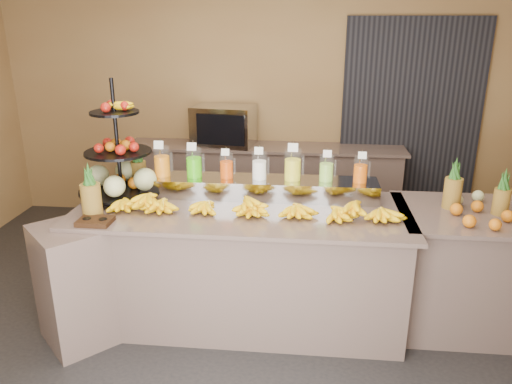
% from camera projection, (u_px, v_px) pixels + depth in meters
% --- Properties ---
extents(ground, '(6.00, 6.00, 0.00)m').
position_uv_depth(ground, '(238.00, 338.00, 3.75)').
color(ground, black).
rests_on(ground, ground).
extents(room_envelope, '(6.04, 5.02, 2.82)m').
position_uv_depth(room_envelope, '(273.00, 73.00, 3.85)').
color(room_envelope, brown).
rests_on(room_envelope, ground).
extents(buffet_counter, '(2.75, 1.25, 0.93)m').
position_uv_depth(buffet_counter, '(227.00, 266.00, 3.85)').
color(buffet_counter, gray).
rests_on(buffet_counter, ground).
extents(right_counter, '(1.08, 0.88, 0.93)m').
position_uv_depth(right_counter, '(464.00, 269.00, 3.81)').
color(right_counter, gray).
rests_on(right_counter, ground).
extents(back_ledge, '(3.10, 0.55, 0.93)m').
position_uv_depth(back_ledge, '(264.00, 185.00, 5.71)').
color(back_ledge, gray).
rests_on(back_ledge, ground).
extents(pitcher_tray, '(1.85, 0.30, 0.15)m').
position_uv_depth(pitcher_tray, '(259.00, 188.00, 3.95)').
color(pitcher_tray, gray).
rests_on(pitcher_tray, buffet_counter).
extents(juice_pitcher_orange_a, '(0.13, 0.13, 0.31)m').
position_uv_depth(juice_pitcher_orange_a, '(162.00, 163.00, 3.97)').
color(juice_pitcher_orange_a, silver).
rests_on(juice_pitcher_orange_a, pitcher_tray).
extents(juice_pitcher_green, '(0.13, 0.13, 0.30)m').
position_uv_depth(juice_pitcher_green, '(194.00, 164.00, 3.94)').
color(juice_pitcher_green, silver).
rests_on(juice_pitcher_green, pitcher_tray).
extents(juice_pitcher_orange_b, '(0.11, 0.11, 0.26)m').
position_uv_depth(juice_pitcher_orange_b, '(227.00, 167.00, 3.92)').
color(juice_pitcher_orange_b, silver).
rests_on(juice_pitcher_orange_b, pitcher_tray).
extents(juice_pitcher_milk, '(0.12, 0.12, 0.28)m').
position_uv_depth(juice_pitcher_milk, '(259.00, 167.00, 3.90)').
color(juice_pitcher_milk, silver).
rests_on(juice_pitcher_milk, pitcher_tray).
extents(juice_pitcher_lemon, '(0.13, 0.14, 0.32)m').
position_uv_depth(juice_pitcher_lemon, '(293.00, 167.00, 3.87)').
color(juice_pitcher_lemon, silver).
rests_on(juice_pitcher_lemon, pitcher_tray).
extents(juice_pitcher_lime, '(0.11, 0.11, 0.27)m').
position_uv_depth(juice_pitcher_lime, '(326.00, 170.00, 3.85)').
color(juice_pitcher_lime, silver).
rests_on(juice_pitcher_lime, pitcher_tray).
extents(juice_pitcher_orange_c, '(0.11, 0.11, 0.26)m').
position_uv_depth(juice_pitcher_orange_c, '(360.00, 171.00, 3.82)').
color(juice_pitcher_orange_c, silver).
rests_on(juice_pitcher_orange_c, pitcher_tray).
extents(banana_heap, '(2.18, 0.20, 0.18)m').
position_uv_depth(banana_heap, '(250.00, 204.00, 3.62)').
color(banana_heap, yellow).
rests_on(banana_heap, buffet_counter).
extents(fruit_stand, '(0.77, 0.77, 0.93)m').
position_uv_depth(fruit_stand, '(125.00, 168.00, 3.92)').
color(fruit_stand, black).
rests_on(fruit_stand, buffet_counter).
extents(condiment_caddy, '(0.23, 0.18, 0.03)m').
position_uv_depth(condiment_caddy, '(95.00, 221.00, 3.45)').
color(condiment_caddy, black).
rests_on(condiment_caddy, buffet_counter).
extents(pineapple_left_a, '(0.14, 0.14, 0.40)m').
position_uv_depth(pineapple_left_a, '(91.00, 196.00, 3.54)').
color(pineapple_left_a, brown).
rests_on(pineapple_left_a, buffet_counter).
extents(pineapple_left_b, '(0.12, 0.12, 0.39)m').
position_uv_depth(pineapple_left_b, '(139.00, 171.00, 4.14)').
color(pineapple_left_b, brown).
rests_on(pineapple_left_b, buffet_counter).
extents(right_fruit_pile, '(0.44, 0.42, 0.23)m').
position_uv_depth(right_fruit_pile, '(477.00, 206.00, 3.57)').
color(right_fruit_pile, brown).
rests_on(right_fruit_pile, right_counter).
extents(oven_warmer, '(0.71, 0.54, 0.44)m').
position_uv_depth(oven_warmer, '(224.00, 125.00, 5.53)').
color(oven_warmer, gray).
rests_on(oven_warmer, back_ledge).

